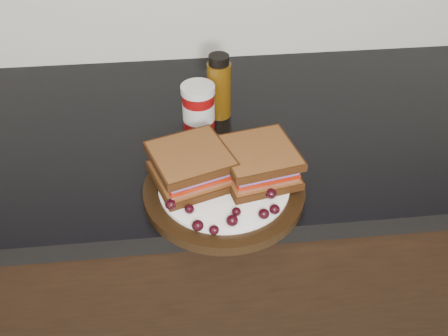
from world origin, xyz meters
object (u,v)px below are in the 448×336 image
at_px(plate, 224,191).
at_px(condiment_jar, 198,108).
at_px(sandwich_left, 191,166).
at_px(oil_bottle, 219,86).

bearing_deg(plate, condiment_jar, 98.14).
distance_m(plate, condiment_jar, 0.21).
bearing_deg(sandwich_left, condiment_jar, 63.53).
relative_size(plate, sandwich_left, 2.22).
height_order(plate, sandwich_left, sandwich_left).
height_order(plate, condiment_jar, condiment_jar).
xyz_separation_m(plate, sandwich_left, (-0.05, 0.02, 0.04)).
bearing_deg(condiment_jar, sandwich_left, -97.81).
bearing_deg(plate, oil_bottle, 86.22).
bearing_deg(oil_bottle, plate, -93.78).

